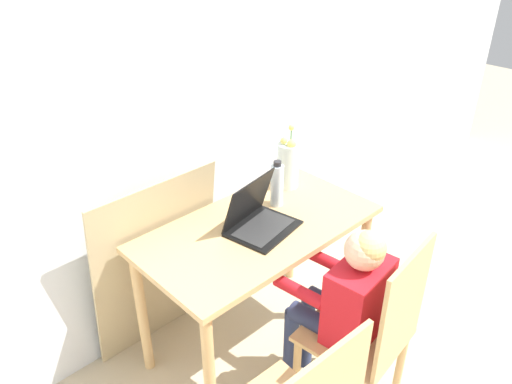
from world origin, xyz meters
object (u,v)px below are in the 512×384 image
at_px(flower_vase, 288,164).
at_px(water_bottle, 277,185).
at_px(laptop, 257,217).
at_px(person_seated, 345,298).
at_px(chair_occupied, 370,335).

relative_size(flower_vase, water_bottle, 1.41).
bearing_deg(laptop, flower_vase, 13.56).
bearing_deg(person_seated, chair_occupied, 90.00).
bearing_deg(chair_occupied, flower_vase, -119.02).
distance_m(chair_occupied, flower_vase, 0.96).
bearing_deg(flower_vase, person_seated, -117.43).
height_order(person_seated, flower_vase, flower_vase).
bearing_deg(flower_vase, chair_occupied, -112.52).
distance_m(person_seated, flower_vase, 0.80).
relative_size(laptop, water_bottle, 1.47).
bearing_deg(water_bottle, flower_vase, 27.77).
bearing_deg(flower_vase, laptop, -155.92).
relative_size(chair_occupied, water_bottle, 3.99).
xyz_separation_m(chair_occupied, person_seated, (-0.02, 0.13, 0.12)).
relative_size(chair_occupied, laptop, 2.72).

